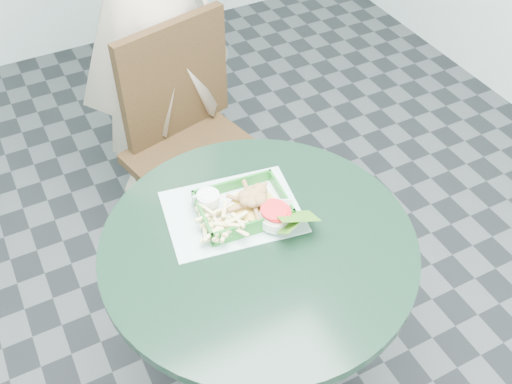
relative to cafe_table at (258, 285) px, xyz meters
name	(u,v)px	position (x,y,z in m)	size (l,w,h in m)	color
floor	(258,383)	(0.00, 0.00, -0.58)	(4.00, 5.00, 0.02)	#303335
cafe_table	(258,285)	(0.00, 0.00, 0.00)	(0.84, 0.84, 0.75)	black
dining_chair	(190,132)	(0.12, 0.78, -0.05)	(0.46, 0.46, 0.93)	#442B20
placemat	(233,217)	(-0.01, 0.13, 0.17)	(0.36, 0.27, 0.00)	#A0C6BF
food_basket	(243,214)	(0.01, 0.11, 0.19)	(0.24, 0.17, 0.05)	#1A6E1E
crab_sandwich	(253,205)	(0.04, 0.10, 0.22)	(0.12, 0.12, 0.07)	gold
fries_pile	(222,228)	(-0.07, 0.07, 0.21)	(0.12, 0.13, 0.05)	#DDCC81
sauce_ramekin	(208,206)	(-0.07, 0.15, 0.22)	(0.06, 0.06, 0.04)	white
garnish_cup	(281,219)	(0.08, 0.02, 0.21)	(0.13, 0.13, 0.05)	white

